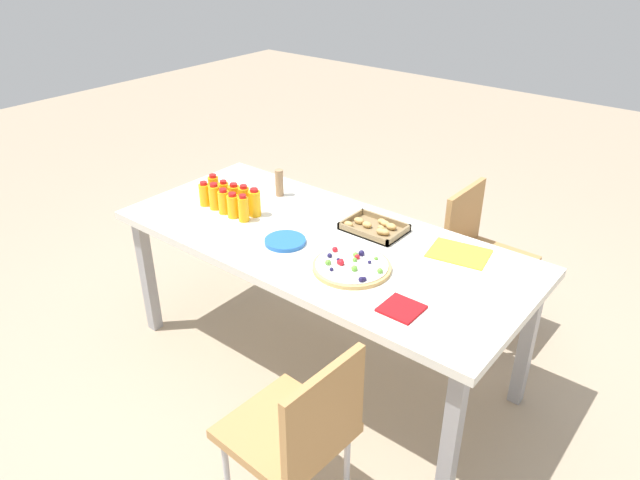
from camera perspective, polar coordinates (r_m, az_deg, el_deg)
ground_plane at (r=3.22m, az=0.07°, el=-11.45°), size 12.00×12.00×0.00m
party_table at (r=2.84m, az=0.08°, el=-0.95°), size 2.01×0.89×0.74m
chair_near_right at (r=2.18m, az=-2.02°, el=-17.78°), size 0.42×0.42×0.83m
chair_far_right at (r=3.30m, az=15.12°, el=-0.94°), size 0.41×0.41×0.83m
juice_bottle_0 at (r=3.16m, az=-11.04°, el=4.34°), size 0.06×0.06×0.13m
juice_bottle_1 at (r=3.11m, az=-10.10°, el=4.11°), size 0.06×0.06×0.14m
juice_bottle_2 at (r=3.06m, az=-9.23°, el=3.65°), size 0.06×0.06×0.13m
juice_bottle_3 at (r=3.01m, az=-8.36°, el=3.28°), size 0.06×0.06×0.13m
juice_bottle_4 at (r=2.96m, az=-7.37°, el=3.00°), size 0.05×0.05×0.14m
juice_bottle_5 at (r=3.21m, az=-10.17°, el=4.92°), size 0.06×0.06×0.15m
juice_bottle_6 at (r=3.16m, az=-9.20°, el=4.49°), size 0.05×0.05×0.13m
juice_bottle_7 at (r=3.10m, az=-8.24°, el=4.16°), size 0.06×0.06×0.14m
juice_bottle_8 at (r=3.05m, az=-7.30°, el=3.88°), size 0.06×0.06×0.15m
juice_bottle_9 at (r=3.01m, az=-6.30°, el=3.56°), size 0.06×0.06×0.15m
fruit_pizza at (r=2.56m, az=3.06°, el=-2.53°), size 0.34×0.34×0.05m
snack_tray at (r=2.88m, az=5.26°, el=1.21°), size 0.29×0.21×0.04m
plate_stack at (r=2.76m, az=-3.37°, el=-0.11°), size 0.19×0.19×0.02m
napkin_stack at (r=2.33m, az=7.82°, el=-6.53°), size 0.15×0.15×0.01m
cardboard_tube at (r=3.22m, az=-3.93°, el=5.50°), size 0.04×0.04×0.15m
paper_folder at (r=2.74m, az=13.20°, el=-1.25°), size 0.29×0.24×0.01m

